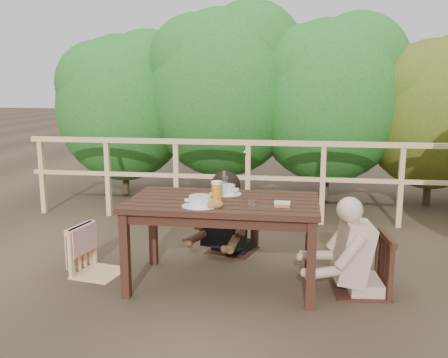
# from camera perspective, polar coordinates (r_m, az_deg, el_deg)

# --- Properties ---
(ground) EXTENTS (60.00, 60.00, 0.00)m
(ground) POSITION_cam_1_polar(r_m,az_deg,el_deg) (4.31, -0.10, -11.97)
(ground) COLOR brown
(ground) RESTS_ON ground
(table) EXTENTS (1.56, 0.88, 0.72)m
(table) POSITION_cam_1_polar(r_m,az_deg,el_deg) (4.18, -0.10, -7.41)
(table) COLOR black
(table) RESTS_ON ground
(chair_left) EXTENTS (0.47, 0.47, 0.82)m
(chair_left) POSITION_cam_1_polar(r_m,az_deg,el_deg) (4.52, -14.35, -5.72)
(chair_left) COLOR #EAB87B
(chair_left) RESTS_ON ground
(chair_far) EXTENTS (0.55, 0.55, 0.89)m
(chair_far) POSITION_cam_1_polar(r_m,az_deg,el_deg) (4.97, 0.95, -3.47)
(chair_far) COLOR black
(chair_far) RESTS_ON ground
(chair_right) EXTENTS (0.49, 0.49, 0.90)m
(chair_right) POSITION_cam_1_polar(r_m,az_deg,el_deg) (4.16, 15.64, -6.59)
(chair_right) COLOR black
(chair_right) RESTS_ON ground
(woman) EXTENTS (0.68, 0.76, 1.29)m
(woman) POSITION_cam_1_polar(r_m,az_deg,el_deg) (4.94, 0.99, -1.13)
(woman) COLOR black
(woman) RESTS_ON ground
(diner_right) EXTENTS (0.69, 0.58, 1.30)m
(diner_right) POSITION_cam_1_polar(r_m,az_deg,el_deg) (4.11, 16.19, -3.95)
(diner_right) COLOR tan
(diner_right) RESTS_ON ground
(railing) EXTENTS (5.60, 0.10, 1.01)m
(railing) POSITION_cam_1_polar(r_m,az_deg,el_deg) (6.07, 2.77, -0.25)
(railing) COLOR #EAB87B
(railing) RESTS_ON ground
(hedge_row) EXTENTS (6.60, 1.60, 3.80)m
(hedge_row) POSITION_cam_1_polar(r_m,az_deg,el_deg) (7.13, 7.17, 12.60)
(hedge_row) COLOR #236020
(hedge_row) RESTS_ON ground
(soup_near) EXTENTS (0.29, 0.29, 0.10)m
(soup_near) POSITION_cam_1_polar(r_m,az_deg,el_deg) (3.87, -2.79, -2.61)
(soup_near) COLOR silver
(soup_near) RESTS_ON table
(soup_far) EXTENTS (0.28, 0.28, 0.09)m
(soup_far) POSITION_cam_1_polar(r_m,az_deg,el_deg) (4.30, 0.17, -1.28)
(soup_far) COLOR white
(soup_far) RESTS_ON table
(bread_roll) EXTENTS (0.13, 0.10, 0.08)m
(bread_roll) POSITION_cam_1_polar(r_m,az_deg,el_deg) (3.82, -1.03, -2.94)
(bread_roll) COLOR olive
(bread_roll) RESTS_ON table
(beer_glass) EXTENTS (0.09, 0.09, 0.17)m
(beer_glass) POSITION_cam_1_polar(r_m,az_deg,el_deg) (4.06, -0.84, -1.43)
(beer_glass) COLOR orange
(beer_glass) RESTS_ON table
(bottle) EXTENTS (0.06, 0.06, 0.23)m
(bottle) POSITION_cam_1_polar(r_m,az_deg,el_deg) (4.20, 0.05, -0.60)
(bottle) COLOR white
(bottle) RESTS_ON table
(tumbler) EXTENTS (0.07, 0.07, 0.08)m
(tumbler) POSITION_cam_1_polar(r_m,az_deg,el_deg) (3.79, 3.25, -3.04)
(tumbler) COLOR silver
(tumbler) RESTS_ON table
(butter_tub) EXTENTS (0.13, 0.09, 0.05)m
(butter_tub) POSITION_cam_1_polar(r_m,az_deg,el_deg) (3.87, 6.73, -3.00)
(butter_tub) COLOR white
(butter_tub) RESTS_ON table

